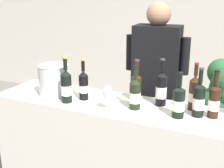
{
  "coord_description": "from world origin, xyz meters",
  "views": [
    {
      "loc": [
        0.79,
        -1.87,
        1.79
      ],
      "look_at": [
        -0.11,
        0.0,
        1.15
      ],
      "focal_mm": 47.29,
      "sensor_mm": 36.0,
      "label": 1
    }
  ],
  "objects": [
    {
      "name": "counter",
      "position": [
        0.0,
        0.0,
        0.5
      ],
      "size": [
        2.12,
        0.51,
        1.0
      ],
      "primitive_type": "cube",
      "color": "beige",
      "rests_on": "ground_plane"
    },
    {
      "name": "wine_bottle_2",
      "position": [
        0.46,
        0.14,
        1.12
      ],
      "size": [
        0.08,
        0.08,
        0.34
      ],
      "color": "black",
      "rests_on": "counter"
    },
    {
      "name": "wine_bottle_6",
      "position": [
        0.23,
        0.12,
        1.13
      ],
      "size": [
        0.08,
        0.08,
        0.35
      ],
      "color": "black",
      "rests_on": "counter"
    },
    {
      "name": "wine_bottle_9",
      "position": [
        0.51,
        0.03,
        1.12
      ],
      "size": [
        0.08,
        0.08,
        0.33
      ],
      "color": "black",
      "rests_on": "counter"
    },
    {
      "name": "ice_bucket",
      "position": [
        -0.61,
        -0.03,
        1.12
      ],
      "size": [
        0.25,
        0.25,
        0.25
      ],
      "color": "silver",
      "rests_on": "counter"
    },
    {
      "name": "wine_bottle_1",
      "position": [
        -0.34,
        -0.02,
        1.11
      ],
      "size": [
        0.07,
        0.07,
        0.32
      ],
      "color": "black",
      "rests_on": "counter"
    },
    {
      "name": "wine_bottle_8",
      "position": [
        0.4,
        -0.04,
        1.11
      ],
      "size": [
        0.08,
        0.08,
        0.31
      ],
      "color": "black",
      "rests_on": "counter"
    },
    {
      "name": "person_server",
      "position": [
        0.06,
        0.54,
        0.85
      ],
      "size": [
        0.55,
        0.27,
        1.73
      ],
      "color": "black",
      "rests_on": "ground_plane"
    },
    {
      "name": "wine_bottle_4",
      "position": [
        -0.43,
        -0.12,
        1.12
      ],
      "size": [
        0.08,
        0.08,
        0.35
      ],
      "color": "black",
      "rests_on": "counter"
    },
    {
      "name": "potted_shrub",
      "position": [
        0.59,
        1.19,
        0.72
      ],
      "size": [
        0.52,
        0.44,
        1.15
      ],
      "color": "brown",
      "rests_on": "ground_plane"
    },
    {
      "name": "wine_bottle_3",
      "position": [
        0.03,
        0.14,
        1.12
      ],
      "size": [
        0.08,
        0.08,
        0.32
      ],
      "color": "black",
      "rests_on": "counter"
    },
    {
      "name": "wine_glass",
      "position": [
        -0.08,
        -0.14,
        1.12
      ],
      "size": [
        0.07,
        0.07,
        0.18
      ],
      "color": "silver",
      "rests_on": "counter"
    },
    {
      "name": "wall_back",
      "position": [
        0.0,
        2.6,
        1.4
      ],
      "size": [
        8.0,
        0.1,
        2.8
      ],
      "primitive_type": "cube",
      "color": "beige",
      "rests_on": "ground_plane"
    },
    {
      "name": "wine_bottle_7",
      "position": [
        0.61,
        0.05,
        1.12
      ],
      "size": [
        0.07,
        0.07,
        0.33
      ],
      "color": "black",
      "rests_on": "counter"
    },
    {
      "name": "wine_bottle_5",
      "position": [
        0.08,
        -0.03,
        1.11
      ],
      "size": [
        0.08,
        0.08,
        0.31
      ],
      "color": "black",
      "rests_on": "counter"
    }
  ]
}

